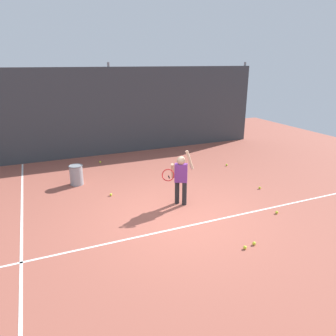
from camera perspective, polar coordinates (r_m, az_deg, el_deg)
ground_plane at (r=7.18m, az=1.36°, el=-8.72°), size 20.00×20.00×0.00m
court_line_baseline at (r=6.78m, az=3.14°, el=-10.47°), size 9.00×0.05×0.00m
court_line_sideline at (r=7.56m, az=-24.81°, el=-9.09°), size 0.05×9.00×0.00m
back_fence_windscreen at (r=11.80m, az=-10.13°, el=9.90°), size 11.78×0.08×3.12m
fence_post_1 at (r=11.85m, az=-10.22°, el=10.29°), size 0.09×0.09×3.27m
fence_post_2 at (r=14.29m, az=13.21°, el=11.49°), size 0.09×0.09×3.27m
tennis_player at (r=7.49m, az=2.25°, el=-1.47°), size 0.88×0.54×1.35m
ball_hopper at (r=9.22m, az=-16.16°, el=-1.17°), size 0.38×0.38×0.56m
tennis_ball_0 at (r=7.70m, az=18.96°, el=-7.56°), size 0.07×0.07×0.07m
tennis_ball_1 at (r=6.21m, az=13.67°, el=-13.71°), size 0.07×0.07×0.07m
tennis_ball_2 at (r=6.37m, az=15.22°, el=-12.95°), size 0.07×0.07×0.07m
tennis_ball_3 at (r=11.08m, az=-12.10°, el=1.09°), size 0.07×0.07×0.07m
tennis_ball_4 at (r=10.70m, az=10.50°, el=0.56°), size 0.07×0.07×0.07m
tennis_ball_5 at (r=8.34m, az=-10.24°, el=-4.73°), size 0.07×0.07×0.07m
tennis_ball_6 at (r=8.99m, az=16.18°, el=-3.43°), size 0.07×0.07×0.07m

